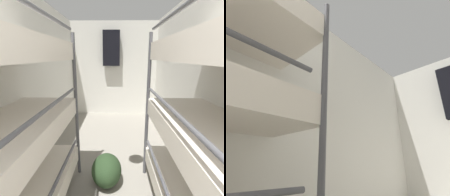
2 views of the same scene
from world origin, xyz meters
TOP-DOWN VIEW (x-y plane):
  - wall_left at (-1.18, 2.53)m, footprint 0.06×5.18m
  - wall_right at (1.18, 2.53)m, footprint 0.06×5.18m
  - wall_back at (0.00, 5.09)m, footprint 2.43×0.06m
  - bunk_stack_left_near at (-0.80, 1.44)m, footprint 0.71×1.87m
  - bunk_stack_right_near at (0.80, 1.44)m, footprint 0.71×1.87m
  - duffel_bag at (-0.06, 2.18)m, footprint 0.38×0.49m
  - hanging_coat at (-0.07, 4.94)m, footprint 0.44×0.12m

SIDE VIEW (x-z plane):
  - duffel_bag at x=-0.06m, z-range 0.00..0.38m
  - bunk_stack_left_near at x=-0.80m, z-range 0.04..1.96m
  - bunk_stack_right_near at x=0.80m, z-range 0.04..1.96m
  - wall_left at x=-1.18m, z-range 0.00..2.51m
  - wall_right at x=1.18m, z-range 0.00..2.51m
  - wall_back at x=0.00m, z-range 0.00..2.51m
  - hanging_coat at x=-0.07m, z-range 1.36..2.26m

